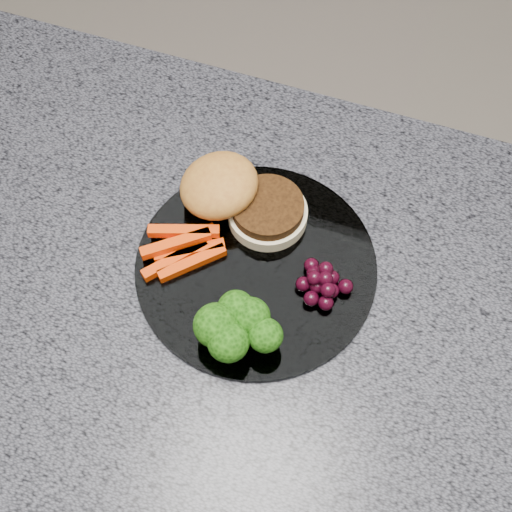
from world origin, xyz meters
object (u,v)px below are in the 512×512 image
(grape_bunch, at_px, (322,283))
(plate, at_px, (256,266))
(island_cabinet, at_px, (296,440))
(burger, at_px, (236,197))

(grape_bunch, bearing_deg, plate, 177.16)
(island_cabinet, relative_size, grape_bunch, 20.36)
(plate, xyz_separation_m, burger, (-0.04, 0.06, 0.02))
(plate, distance_m, grape_bunch, 0.08)
(burger, height_order, grape_bunch, burger)
(island_cabinet, height_order, plate, plate)
(island_cabinet, distance_m, burger, 0.52)
(plate, bearing_deg, island_cabinet, -27.27)
(plate, height_order, grape_bunch, grape_bunch)
(island_cabinet, height_order, grape_bunch, grape_bunch)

